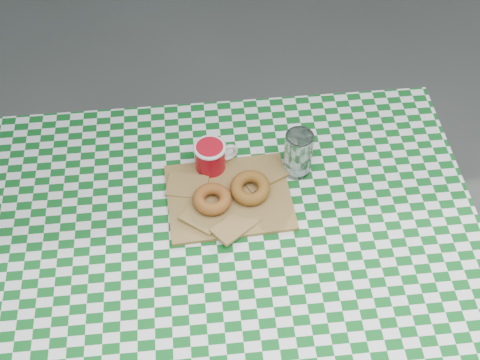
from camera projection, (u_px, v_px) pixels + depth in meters
name	position (u px, v px, depth m)	size (l,w,h in m)	color
ground	(197.00, 312.00, 2.21)	(60.00, 60.00, 0.00)	#5B5A55
table	(219.00, 305.00, 1.81)	(1.24, 0.83, 0.75)	#51331C
tablecloth	(215.00, 228.00, 1.51)	(1.26, 0.85, 0.01)	#0D591C
paper_bag	(229.00, 196.00, 1.56)	(0.30, 0.24, 0.02)	olive
bagel_front	(212.00, 199.00, 1.53)	(0.09, 0.09, 0.03)	#A04921
bagel_back	(250.00, 188.00, 1.55)	(0.10, 0.10, 0.03)	brown
coffee_mug	(210.00, 158.00, 1.59)	(0.15, 0.15, 0.08)	#A90A17
drinking_glass	(298.00, 154.00, 1.58)	(0.07, 0.07, 0.12)	silver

